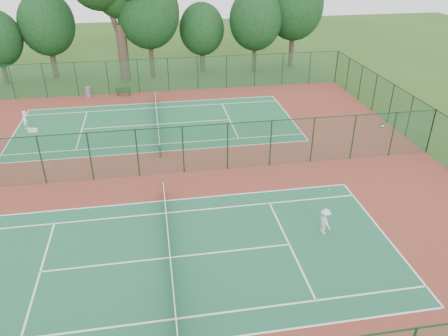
{
  "coord_description": "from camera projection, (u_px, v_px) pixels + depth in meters",
  "views": [
    {
      "loc": [
        -0.19,
        -26.81,
        14.84
      ],
      "look_at": [
        3.9,
        -2.77,
        1.6
      ],
      "focal_mm": 35.0,
      "sensor_mm": 36.0,
      "label": 1
    }
  ],
  "objects": [
    {
      "name": "tennis_net_near",
      "position": [
        169.0,
        250.0,
        22.27
      ],
      "size": [
        0.1,
        12.9,
        0.97
      ],
      "color": "#153C1E",
      "rests_on": "ground"
    },
    {
      "name": "player_near",
      "position": [
        325.0,
        221.0,
        24.01
      ],
      "size": [
        0.75,
        1.1,
        1.56
      ],
      "primitive_type": "imported",
      "rotation": [
        0.0,
        0.0,
        1.75
      ],
      "color": "silver",
      "rests_on": "court_near"
    },
    {
      "name": "fence_divider",
      "position": [
        160.0,
        151.0,
        29.49
      ],
      "size": [
        40.0,
        0.09,
        3.5
      ],
      "color": "#16432A",
      "rests_on": "ground"
    },
    {
      "name": "trash_bin",
      "position": [
        88.0,
        92.0,
        44.1
      ],
      "size": [
        0.73,
        0.73,
        1.03
      ],
      "primitive_type": "cylinder",
      "rotation": [
        0.0,
        0.0,
        0.32
      ],
      "color": "gray",
      "rests_on": "red_pad"
    },
    {
      "name": "bench",
      "position": [
        123.0,
        91.0,
        44.57
      ],
      "size": [
        1.5,
        0.59,
        0.9
      ],
      "rotation": [
        0.0,
        0.0,
        -0.11
      ],
      "color": "#123315",
      "rests_on": "red_pad"
    },
    {
      "name": "red_pad",
      "position": [
        162.0,
        174.0,
        30.33
      ],
      "size": [
        40.0,
        36.0,
        0.01
      ],
      "primitive_type": "cube",
      "color": "maroon",
      "rests_on": "ground"
    },
    {
      "name": "court_near",
      "position": [
        170.0,
        258.0,
        22.53
      ],
      "size": [
        23.77,
        10.97,
        0.01
      ],
      "primitive_type": "cube",
      "color": "#1C5B3D",
      "rests_on": "red_pad"
    },
    {
      "name": "court_far",
      "position": [
        158.0,
        124.0,
        38.12
      ],
      "size": [
        23.77,
        10.97,
        0.01
      ],
      "primitive_type": "cube",
      "color": "#1E613D",
      "rests_on": "red_pad"
    },
    {
      "name": "ground",
      "position": [
        162.0,
        174.0,
        30.33
      ],
      "size": [
        120.0,
        120.0,
        0.0
      ],
      "primitive_type": "plane",
      "color": "#2A4E18",
      "rests_on": "ground"
    },
    {
      "name": "kit_bag",
      "position": [
        33.0,
        130.0,
        36.62
      ],
      "size": [
        0.87,
        0.47,
        0.31
      ],
      "primitive_type": "cube",
      "rotation": [
        0.0,
        0.0,
        -0.21
      ],
      "color": "silver",
      "rests_on": "red_pad"
    },
    {
      "name": "stray_ball_c",
      "position": [
        190.0,
        176.0,
        30.0
      ],
      "size": [
        0.08,
        0.08,
        0.08
      ],
      "primitive_type": "sphere",
      "color": "#C4DD33",
      "rests_on": "red_pad"
    },
    {
      "name": "tennis_net_far",
      "position": [
        157.0,
        119.0,
        37.87
      ],
      "size": [
        0.1,
        12.9,
        0.97
      ],
      "color": "#163D24",
      "rests_on": "ground"
    },
    {
      "name": "stray_ball_b",
      "position": [
        302.0,
        168.0,
        31.02
      ],
      "size": [
        0.07,
        0.07,
        0.07
      ],
      "primitive_type": "sphere",
      "color": "yellow",
      "rests_on": "red_pad"
    },
    {
      "name": "evergreen_row",
      "position": [
        157.0,
        75.0,
        51.42
      ],
      "size": [
        39.0,
        5.0,
        12.0
      ],
      "primitive_type": null,
      "color": "black",
      "rests_on": "ground"
    },
    {
      "name": "fence_east",
      "position": [
        431.0,
        131.0,
        32.44
      ],
      "size": [
        0.09,
        36.0,
        3.5
      ],
      "rotation": [
        0.0,
        0.0,
        1.57
      ],
      "color": "#194B2D",
      "rests_on": "ground"
    },
    {
      "name": "player_far",
      "position": [
        25.0,
        120.0,
        36.94
      ],
      "size": [
        0.55,
        0.67,
        1.58
      ],
      "primitive_type": "imported",
      "rotation": [
        0.0,
        0.0,
        -1.91
      ],
      "color": "white",
      "rests_on": "court_far"
    },
    {
      "name": "stray_ball_a",
      "position": [
        180.0,
        174.0,
        30.27
      ],
      "size": [
        0.06,
        0.06,
        0.06
      ],
      "primitive_type": "sphere",
      "color": "gold",
      "rests_on": "red_pad"
    },
    {
      "name": "fence_north",
      "position": [
        153.0,
        75.0,
        45.09
      ],
      "size": [
        40.0,
        0.09,
        3.5
      ],
      "color": "#1A4E30",
      "rests_on": "ground"
    }
  ]
}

